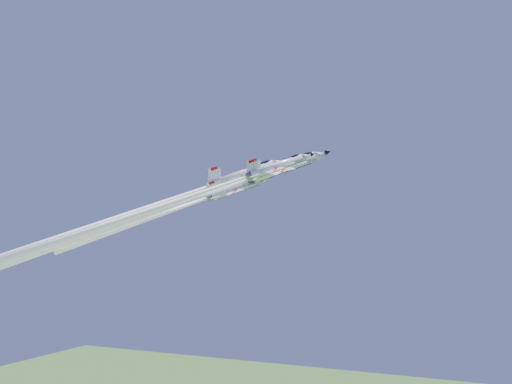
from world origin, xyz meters
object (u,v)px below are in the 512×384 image
at_px(jet_right, 172,202).
at_px(jet_slot, 174,209).
at_px(jet_lead, 164,208).
at_px(jet_left, 118,218).

relative_size(jet_right, jet_slot, 1.49).
bearing_deg(jet_lead, jet_slot, 108.18).
bearing_deg(jet_right, jet_slot, 172.56).
bearing_deg(jet_left, jet_lead, 41.38).
xyz_separation_m(jet_lead, jet_left, (-12.90, 2.70, -1.47)).
xyz_separation_m(jet_right, jet_slot, (-3.45, 6.14, -0.91)).
distance_m(jet_lead, jet_right, 6.45).
bearing_deg(jet_right, jet_lead, -169.51).
bearing_deg(jet_left, jet_right, 31.39).
xyz_separation_m(jet_lead, jet_slot, (1.26, 1.79, -0.13)).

